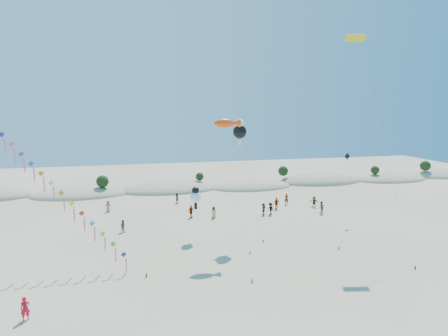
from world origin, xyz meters
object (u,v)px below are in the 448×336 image
Objects in this scene: fish_kite at (227,124)px; parafoil_kite at (356,42)px; kite_train at (3,137)px; flyer_foreground at (25,309)px.

parafoil_kite reaches higher than fish_kite.
parafoil_kite is at bearing -1.45° from kite_train.
flyer_foreground is at bearing -146.73° from fish_kite.
kite_train is 39.09m from parafoil_kite.
kite_train reaches higher than flyer_foreground.
kite_train is at bearing 178.55° from parafoil_kite.
parafoil_kite is (15.10, -0.33, 9.12)m from fish_kite.
kite_train reaches higher than fish_kite.
kite_train is 1.76× the size of fish_kite.
kite_train is 17.80m from flyer_foreground.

